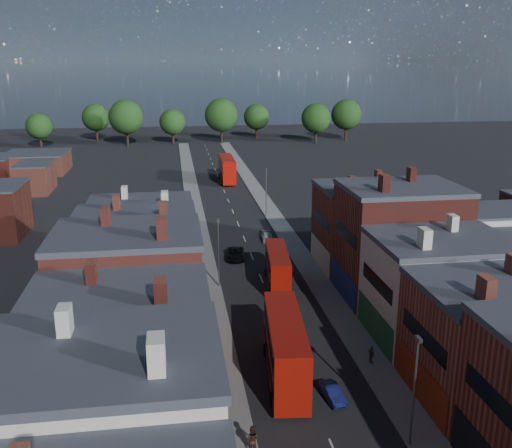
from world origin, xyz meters
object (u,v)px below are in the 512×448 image
object	(u,v)px
bus_2	(227,169)
car_1	(332,393)
car_3	(267,237)
bus_0	(285,348)
bus_1	(278,267)
car_2	(235,254)
ped_3	(371,355)
ped_1	(252,439)

from	to	relation	value
bus_2	car_1	size ratio (longest dim) A/B	3.67
car_1	car_3	size ratio (longest dim) A/B	0.87
bus_0	bus_1	distance (m)	19.98
car_2	bus_1	bearing A→B (deg)	-63.91
bus_1	ped_3	distance (m)	19.22
bus_1	car_1	size ratio (longest dim) A/B	3.04
bus_1	car_3	xyz separation A→B (m)	(1.66, 17.14, -1.76)
bus_0	ped_3	world-z (taller)	bus_0
bus_1	ped_3	bearing A→B (deg)	-69.89
car_1	ped_1	world-z (taller)	ped_1
bus_0	car_2	size ratio (longest dim) A/B	2.47
ped_1	bus_1	bearing A→B (deg)	-79.60
bus_0	bus_1	xyz separation A→B (m)	(3.00, 19.75, -0.49)
car_1	bus_0	bearing A→B (deg)	123.19
car_2	ped_3	xyz separation A→B (m)	(8.53, -28.63, 0.20)
car_3	car_1	bearing A→B (deg)	-90.01
bus_2	ped_3	world-z (taller)	bus_2
bus_1	ped_1	distance (m)	29.49
ped_1	bus_0	bearing A→B (deg)	-90.03
bus_0	ped_1	world-z (taller)	bus_0
bus_1	car_3	distance (m)	17.31
car_2	ped_3	world-z (taller)	ped_3
car_1	ped_3	bearing A→B (deg)	37.16
car_2	car_3	world-z (taller)	car_2
bus_2	car_3	bearing A→B (deg)	-87.27
car_2	ped_1	size ratio (longest dim) A/B	2.52
bus_2	car_1	world-z (taller)	bus_2
bus_2	car_1	xyz separation A→B (m)	(0.01, -83.40, -2.28)
bus_1	ped_3	xyz separation A→B (m)	(4.77, -18.57, -1.42)
bus_1	bus_2	distance (m)	60.14
ped_1	ped_3	xyz separation A→B (m)	(11.74, 10.05, -0.22)
car_3	ped_1	xyz separation A→B (m)	(-8.63, -45.76, 0.55)
bus_0	bus_2	bearing A→B (deg)	93.54
bus_2	car_2	bearing A→B (deg)	-93.78
bus_0	car_2	bearing A→B (deg)	97.17
bus_0	car_1	world-z (taller)	bus_0
bus_2	car_3	size ratio (longest dim) A/B	3.20
ped_1	bus_2	bearing A→B (deg)	-70.41
car_1	ped_3	distance (m)	6.68
bus_2	car_1	bearing A→B (deg)	-89.45
car_1	car_2	bearing A→B (deg)	88.95
bus_1	ped_3	world-z (taller)	bus_1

